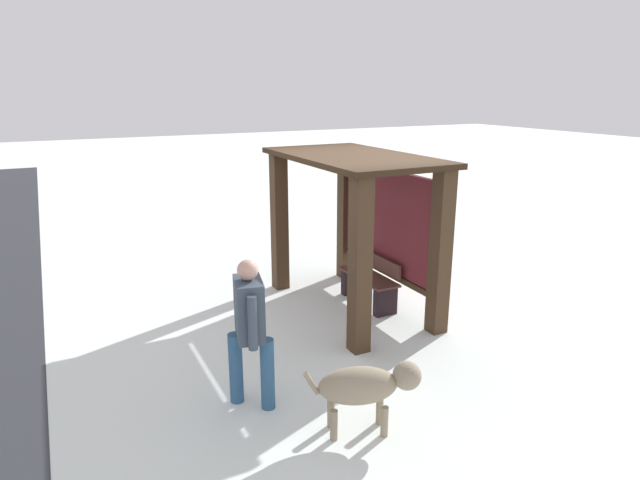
{
  "coord_description": "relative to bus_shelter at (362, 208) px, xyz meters",
  "views": [
    {
      "loc": [
        6.35,
        -3.74,
        3.11
      ],
      "look_at": [
        0.26,
        -0.64,
        1.17
      ],
      "focal_mm": 30.41,
      "sensor_mm": 36.0,
      "label": 1
    }
  ],
  "objects": [
    {
      "name": "ground_plane",
      "position": [
        0.0,
        -0.16,
        -1.47
      ],
      "size": [
        60.0,
        60.0,
        0.0
      ],
      "primitive_type": "plane",
      "color": "white"
    },
    {
      "name": "bus_shelter",
      "position": [
        0.0,
        0.0,
        0.0
      ],
      "size": [
        2.79,
        1.55,
        2.22
      ],
      "color": "#3E2A1A",
      "rests_on": "ground"
    },
    {
      "name": "bench_left_inside",
      "position": [
        0.0,
        0.16,
        -1.15
      ],
      "size": [
        1.12,
        0.39,
        0.72
      ],
      "color": "brown",
      "rests_on": "ground"
    },
    {
      "name": "person_walking",
      "position": [
        1.73,
        -2.31,
        -0.57
      ],
      "size": [
        0.63,
        0.41,
        1.54
      ],
      "color": "#394655",
      "rests_on": "ground"
    },
    {
      "name": "dog",
      "position": [
        2.63,
        -1.53,
        -1.0
      ],
      "size": [
        0.57,
        1.04,
        0.69
      ],
      "color": "gray",
      "rests_on": "ground"
    }
  ]
}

